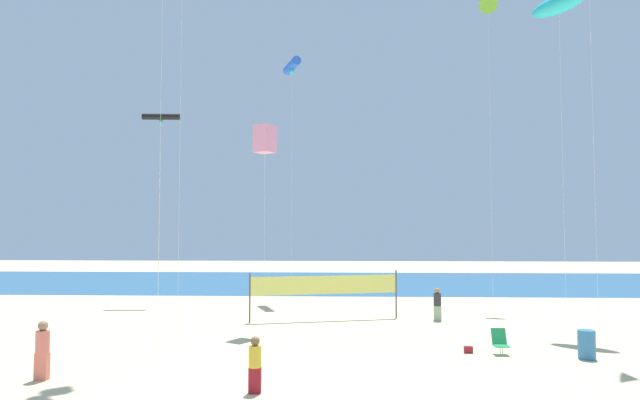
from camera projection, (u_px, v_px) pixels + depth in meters
name	position (u px, v px, depth m)	size (l,w,h in m)	color
ground_plane	(271.00, 381.00, 15.98)	(120.00, 120.00, 0.00)	beige
ocean_band	(317.00, 282.00, 46.00)	(120.00, 20.00, 0.01)	#28608C
beachgoer_coral_shirt	(42.00, 348.00, 16.14)	(0.40, 0.40, 1.75)	#EA7260
beachgoer_charcoal_shirt	(437.00, 303.00, 26.51)	(0.37, 0.37, 1.60)	#99B28C
beachgoer_mustard_shirt	(255.00, 363.00, 14.84)	(0.35, 0.35, 1.54)	maroon
folding_beach_chair	(500.00, 341.00, 19.47)	(0.52, 0.65, 0.89)	#1E8C4C
trash_barrel	(587.00, 344.00, 18.73)	(0.58, 0.58, 0.99)	teal
volleyball_net	(325.00, 287.00, 26.71)	(7.24, 1.88, 2.40)	#4C4C51
beach_handbag	(468.00, 350.00, 19.58)	(0.31, 0.15, 0.25)	maroon
kite_pink_box	(265.00, 139.00, 24.48)	(1.07, 1.07, 9.18)	silver
kite_cyan_inflatable	(559.00, 4.00, 25.24)	(2.59, 2.19, 15.63)	silver
kite_lime_delta	(488.00, 7.00, 33.08)	(1.14, 0.48, 18.68)	silver
kite_blue_tube	(292.00, 66.00, 35.43)	(1.39, 2.49, 15.46)	silver
kite_black_tube	(161.00, 117.00, 33.63)	(2.33, 0.54, 11.64)	silver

